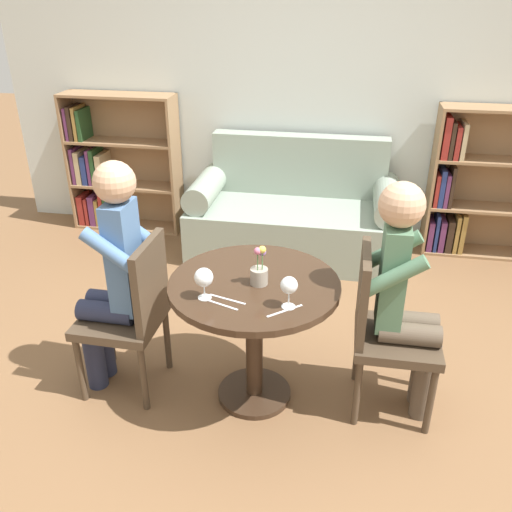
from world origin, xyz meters
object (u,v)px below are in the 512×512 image
at_px(bookshelf_right, 477,187).
at_px(wine_glass_right, 289,286).
at_px(flower_vase, 259,272).
at_px(couch, 294,216).
at_px(person_left, 113,275).
at_px(person_right, 406,296).
at_px(bookshelf_left, 113,167).
at_px(chair_right, 383,326).
at_px(chair_left, 132,310).
at_px(wine_glass_left, 204,278).

height_order(bookshelf_right, wine_glass_right, bookshelf_right).
bearing_deg(flower_vase, couch, 90.86).
bearing_deg(person_left, person_right, 94.47).
relative_size(bookshelf_left, person_right, 0.96).
distance_m(person_left, flower_vase, 0.77).
distance_m(person_right, flower_vase, 0.72).
relative_size(chair_right, wine_glass_right, 5.82).
xyz_separation_m(chair_left, wine_glass_right, (0.84, -0.17, 0.33)).
bearing_deg(chair_right, person_right, -89.77).
xyz_separation_m(chair_left, person_left, (-0.09, 0.00, 0.20)).
distance_m(wine_glass_left, flower_vase, 0.29).
xyz_separation_m(chair_right, flower_vase, (-0.62, -0.07, 0.29)).
height_order(bookshelf_right, flower_vase, bookshelf_right).
bearing_deg(chair_left, flower_vase, 92.33).
distance_m(chair_left, wine_glass_left, 0.58).
distance_m(bookshelf_right, person_left, 3.04).
relative_size(bookshelf_left, person_left, 0.92).
relative_size(bookshelf_right, flower_vase, 5.77).
relative_size(couch, flower_vase, 8.02).
height_order(chair_right, person_right, person_right).
bearing_deg(chair_right, flower_vase, 96.28).
bearing_deg(chair_left, wine_glass_left, 71.07).
bearing_deg(wine_glass_right, chair_right, 29.57).
bearing_deg(person_left, bookshelf_left, -154.78).
xyz_separation_m(person_right, flower_vase, (-0.71, -0.07, 0.11)).
distance_m(bookshelf_left, bookshelf_right, 3.12).
bearing_deg(flower_vase, chair_left, -178.95).
xyz_separation_m(bookshelf_left, chair_left, (1.03, -2.13, -0.06)).
height_order(chair_right, wine_glass_right, chair_right).
xyz_separation_m(bookshelf_right, person_right, (-0.70, -2.05, 0.11)).
distance_m(couch, person_left, 2.03).
bearing_deg(bookshelf_right, bookshelf_left, -179.95).
xyz_separation_m(wine_glass_right, flower_vase, (-0.17, 0.19, -0.04)).
relative_size(couch, chair_right, 1.86).
bearing_deg(person_left, couch, 159.65).
xyz_separation_m(person_left, wine_glass_left, (0.53, -0.17, 0.13)).
relative_size(couch, bookshelf_left, 1.39).
bearing_deg(wine_glass_right, flower_vase, 131.93).
xyz_separation_m(chair_left, person_right, (1.39, 0.09, 0.18)).
distance_m(chair_left, person_right, 1.40).
bearing_deg(person_left, wine_glass_right, 80.51).
relative_size(couch, person_right, 1.33).
height_order(bookshelf_right, wine_glass_left, bookshelf_right).
bearing_deg(person_right, bookshelf_right, -19.22).
bearing_deg(flower_vase, wine_glass_right, -48.07).
height_order(couch, bookshelf_right, bookshelf_right).
distance_m(couch, chair_left, 1.98).
bearing_deg(person_left, bookshelf_right, 135.68).
bearing_deg(flower_vase, person_left, -179.32).
bearing_deg(person_left, wine_glass_left, 73.79).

